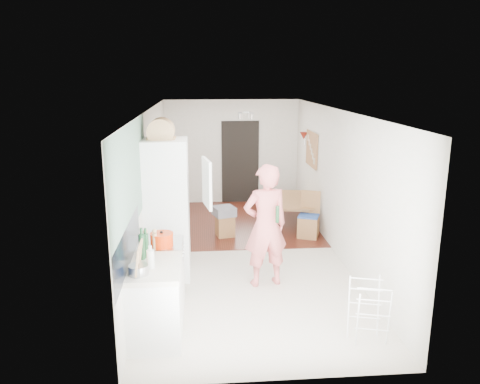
{
  "coord_description": "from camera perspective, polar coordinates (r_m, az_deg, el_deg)",
  "views": [
    {
      "loc": [
        -0.72,
        -7.66,
        3.07
      ],
      "look_at": [
        -0.07,
        0.2,
        1.08
      ],
      "focal_mm": 35.0,
      "sensor_mm": 36.0,
      "label": 1
    }
  ],
  "objects": [
    {
      "name": "dining_chair",
      "position": [
        9.08,
        8.38,
        -2.82
      ],
      "size": [
        0.49,
        0.49,
        0.89
      ],
      "primitive_type": null,
      "rotation": [
        0.0,
        0.0,
        -0.38
      ],
      "color": "olive",
      "rests_on": "floor"
    },
    {
      "name": "grey_drape",
      "position": [
        9.01,
        -1.96,
        -2.35
      ],
      "size": [
        0.49,
        0.49,
        0.17
      ],
      "primitive_type": "cube",
      "rotation": [
        0.0,
        0.0,
        0.33
      ],
      "color": "slate",
      "rests_on": "stool"
    },
    {
      "name": "wood_floor_overlay",
      "position": [
        10.02,
        -0.35,
        -3.67
      ],
      "size": [
        3.2,
        3.3,
        0.01
      ],
      "primitive_type": "cube",
      "color": "#521C15",
      "rests_on": "room_shell"
    },
    {
      "name": "cooker_top",
      "position": [
        6.28,
        -9.76,
        -6.3
      ],
      "size": [
        0.6,
        0.6,
        0.04
      ],
      "primitive_type": "cube",
      "color": "#B1B1B3",
      "rests_on": "room_shell"
    },
    {
      "name": "pepper_mill_front",
      "position": [
        6.03,
        -10.34,
        -5.92
      ],
      "size": [
        0.07,
        0.07,
        0.21
      ],
      "primitive_type": "cylinder",
      "rotation": [
        0.0,
        0.0,
        -0.24
      ],
      "color": "tan",
      "rests_on": "worktop"
    },
    {
      "name": "bottle_b",
      "position": [
        5.78,
        -11.38,
        -6.42
      ],
      "size": [
        0.08,
        0.08,
        0.3
      ],
      "primitive_type": "cylinder",
      "rotation": [
        0.0,
        0.0,
        0.14
      ],
      "color": "#1A4423",
      "rests_on": "worktop"
    },
    {
      "name": "fridge_interior",
      "position": [
        7.05,
        -6.54,
        1.6
      ],
      "size": [
        0.02,
        0.52,
        0.66
      ],
      "primitive_type": "cube",
      "color": "white",
      "rests_on": "room_shell"
    },
    {
      "name": "floor",
      "position": [
        8.28,
        0.63,
        -7.61
      ],
      "size": [
        3.2,
        7.0,
        0.01
      ],
      "primitive_type": "cube",
      "color": "beige",
      "rests_on": "ground"
    },
    {
      "name": "range_cooker",
      "position": [
        6.45,
        -9.59,
        -10.13
      ],
      "size": [
        0.6,
        0.6,
        0.88
      ],
      "primitive_type": "cube",
      "color": "white",
      "rests_on": "room_shell"
    },
    {
      "name": "bottle_c",
      "position": [
        5.47,
        -10.85,
        -8.04
      ],
      "size": [
        0.11,
        0.11,
        0.22
      ],
      "primitive_type": "cylinder",
      "rotation": [
        0.0,
        0.0,
        -0.3
      ],
      "color": "silver",
      "rests_on": "worktop"
    },
    {
      "name": "sage_wall_panel",
      "position": [
        5.86,
        -13.14,
        1.74
      ],
      "size": [
        0.02,
        3.0,
        1.3
      ],
      "primitive_type": "cube",
      "color": "gray",
      "rests_on": "room_shell"
    },
    {
      "name": "worktop",
      "position": [
        5.59,
        -10.41,
        -9.07
      ],
      "size": [
        0.62,
        0.92,
        0.06
      ],
      "primitive_type": "cube",
      "color": "beige",
      "rests_on": "room_shell"
    },
    {
      "name": "bottle_a",
      "position": [
        5.73,
        -11.87,
        -6.55
      ],
      "size": [
        0.08,
        0.08,
        0.31
      ],
      "primitive_type": "cylinder",
      "rotation": [
        0.0,
        0.0,
        -0.15
      ],
      "color": "#1A4423",
      "rests_on": "worktop"
    },
    {
      "name": "tile_splashback",
      "position": [
        5.53,
        -13.48,
        -6.59
      ],
      "size": [
        0.02,
        1.9,
        0.5
      ],
      "primitive_type": "cube",
      "color": "black",
      "rests_on": "room_shell"
    },
    {
      "name": "pinboard",
      "position": [
        9.95,
        8.76,
        5.18
      ],
      "size": [
        0.03,
        0.9,
        0.7
      ],
      "primitive_type": "cube",
      "color": "#AE754E",
      "rests_on": "room_shell"
    },
    {
      "name": "dining_table",
      "position": [
        9.94,
        6.32,
        -2.55
      ],
      "size": [
        0.89,
        1.39,
        0.46
      ],
      "primitive_type": "imported",
      "rotation": [
        0.0,
        0.0,
        1.44
      ],
      "color": "olive",
      "rests_on": "floor"
    },
    {
      "name": "pepper_mill_back",
      "position": [
        6.05,
        -11.41,
        -5.93
      ],
      "size": [
        0.06,
        0.06,
        0.21
      ],
      "primitive_type": "cylinder",
      "rotation": [
        0.0,
        0.0,
        0.02
      ],
      "color": "tan",
      "rests_on": "worktop"
    },
    {
      "name": "room_shell",
      "position": [
        7.91,
        0.66,
        0.83
      ],
      "size": [
        3.2,
        7.0,
        2.5
      ],
      "primitive_type": null,
      "color": "beige",
      "rests_on": "ground"
    },
    {
      "name": "fridge_door",
      "position": [
        6.76,
        -4.07,
        1.1
      ],
      "size": [
        0.14,
        0.56,
        0.7
      ],
      "primitive_type": "cube",
      "rotation": [
        0.0,
        0.0,
        -1.4
      ],
      "color": "white",
      "rests_on": "room_shell"
    },
    {
      "name": "drying_rack",
      "position": [
        5.83,
        15.39,
        -13.94
      ],
      "size": [
        0.46,
        0.44,
        0.75
      ],
      "primitive_type": null,
      "rotation": [
        0.0,
        0.0,
        -0.26
      ],
      "color": "white",
      "rests_on": "floor"
    },
    {
      "name": "bread_bin",
      "position": [
        7.0,
        -9.59,
        7.29
      ],
      "size": [
        0.47,
        0.45,
        0.22
      ],
      "primitive_type": null,
      "rotation": [
        0.0,
        0.0,
        -0.15
      ],
      "color": "tan",
      "rests_on": "fridge_housing"
    },
    {
      "name": "fridge_housing",
      "position": [
        7.19,
        -8.9,
        -2.15
      ],
      "size": [
        0.66,
        0.66,
        2.15
      ],
      "primitive_type": "cube",
      "color": "white",
      "rests_on": "room_shell"
    },
    {
      "name": "steel_pan",
      "position": [
        5.35,
        -12.27,
        -9.25
      ],
      "size": [
        0.27,
        0.27,
        0.11
      ],
      "primitive_type": "cylinder",
      "rotation": [
        0.0,
        0.0,
        -0.24
      ],
      "color": "#B1B1B3",
      "rests_on": "worktop"
    },
    {
      "name": "pinboard_frame",
      "position": [
        9.95,
        8.68,
        5.18
      ],
      "size": [
        0.0,
        0.94,
        0.74
      ],
      "primitive_type": "cube",
      "color": "olive",
      "rests_on": "room_shell"
    },
    {
      "name": "base_cabinet",
      "position": [
        5.78,
        -10.2,
        -13.27
      ],
      "size": [
        0.6,
        0.9,
        0.86
      ],
      "primitive_type": "cube",
      "color": "white",
      "rests_on": "room_shell"
    },
    {
      "name": "chopping_boards",
      "position": [
        5.34,
        -12.22,
        -7.88
      ],
      "size": [
        0.06,
        0.26,
        0.35
      ],
      "primitive_type": null,
      "rotation": [
        0.0,
        0.0,
        -0.07
      ],
      "color": "tan",
      "rests_on": "worktop"
    },
    {
      "name": "held_bottle",
      "position": [
        6.64,
        4.58,
        -2.71
      ],
      "size": [
        0.05,
        0.05,
        0.25
      ],
      "primitive_type": "cylinder",
      "color": "#1A4423",
      "rests_on": "person"
    },
    {
      "name": "stool",
      "position": [
        9.12,
        -1.84,
        -4.13
      ],
      "size": [
        0.39,
        0.39,
        0.43
      ],
      "primitive_type": null,
      "rotation": [
        0.0,
        0.0,
        0.21
      ],
      "color": "olive",
      "rests_on": "floor"
    },
    {
      "name": "red_casserole",
      "position": [
        6.12,
        -9.52,
        -5.74
      ],
      "size": [
        0.34,
        0.34,
        0.18
      ],
      "primitive_type": "cylinder",
      "rotation": [
        0.0,
        0.0,
        -0.15
      ],
      "color": "red",
      "rests_on": "cooker_top"
    },
    {
      "name": "person",
      "position": [
        6.82,
        3.15,
        -2.8
      ],
      "size": [
        0.89,
        0.68,
        2.17
      ],
      "primitive_type": "imported",
      "rotation": [
        0.0,
        0.0,
        3.36
      ],
      "color": "#E46D6C",
      "rests_on": "floor"
    },
    {
      "name": "doorway_recess",
      "position": [
        11.37,
        0.03,
        3.64
      ],
      "size": [
        0.9,
        0.04,
        2.0
      ],
      "primitive_type": "cube",
      "color": "black",
      "rests_on": "room_shell"
    },
    {
      "name": "wall_sconce",
      "position": [
        10.54,
        7.78,
        6.81
      ],
      "size": [
        0.18,
        0.18,
        0.16
      ],
      "primitive_type": "cone",
      "color": "maroon",
      "rests_on": "room_shell"
    }
  ]
}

